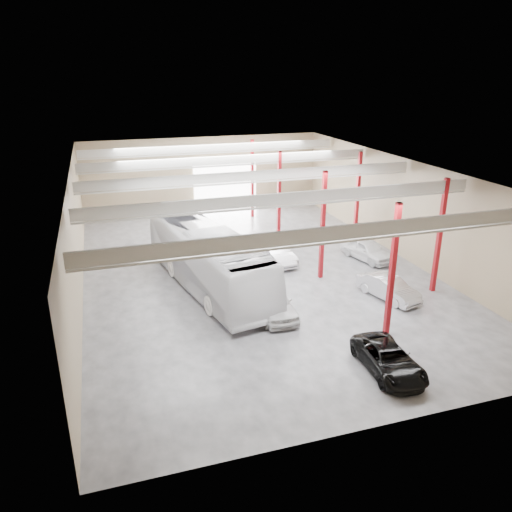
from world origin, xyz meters
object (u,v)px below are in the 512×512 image
coach_bus (208,258)px  car_row_a (272,301)px  car_right_near (388,288)px  car_right_far (367,250)px  car_row_b (275,252)px  black_sedan (389,360)px  car_row_c (192,218)px

coach_bus → car_row_a: bearing=-72.1°
car_right_near → car_right_far: size_ratio=0.96×
coach_bus → car_row_b: 6.17m
car_row_b → car_right_near: (4.40, -7.61, -0.07)m
black_sedan → car_row_b: bearing=94.3°
car_row_c → car_right_near: car_right_near is taller
black_sedan → car_right_far: car_right_far is taller
car_row_c → car_right_far: size_ratio=1.08×
car_row_a → car_right_near: size_ratio=1.14×
car_row_a → car_right_far: car_row_a is taller
coach_bus → car_row_b: bearing=16.8°
black_sedan → car_row_b: 14.36m
car_row_a → car_right_far: 11.02m
coach_bus → car_row_c: 13.41m
car_row_a → car_right_near: bearing=-0.1°
car_row_a → car_row_c: size_ratio=1.01×
car_row_b → car_right_far: size_ratio=1.06×
coach_bus → car_row_b: (5.39, 2.77, -1.15)m
black_sedan → car_row_c: bearing=102.7°
car_row_a → car_right_far: bearing=33.8°
car_right_far → car_row_b: bearing=152.5°
black_sedan → car_row_c: 25.20m
black_sedan → car_row_b: (-0.27, 14.35, 0.13)m
coach_bus → car_row_a: coach_bus is taller
coach_bus → car_row_a: (2.56, -4.73, -1.10)m
car_row_b → black_sedan: bearing=-94.7°
coach_bus → black_sedan: 12.95m
car_row_a → car_row_c: car_row_a is taller
car_row_b → car_right_far: bearing=-18.9°
car_row_c → car_right_far: car_right_far is taller
car_right_far → black_sedan: bearing=-129.9°
car_row_c → black_sedan: bearing=-67.5°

